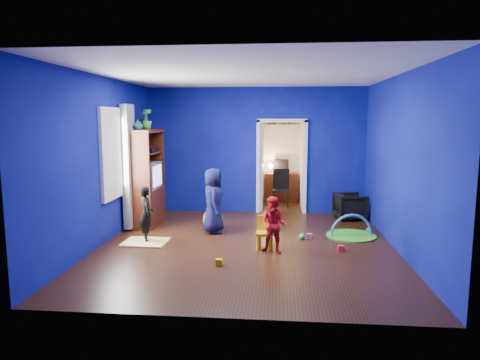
# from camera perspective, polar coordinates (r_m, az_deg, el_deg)

# --- Properties ---
(floor) EXTENTS (5.00, 5.50, 0.01)m
(floor) POSITION_cam_1_polar(r_m,az_deg,el_deg) (7.47, 0.89, -8.74)
(floor) COLOR black
(floor) RESTS_ON ground
(ceiling) EXTENTS (5.00, 5.50, 0.01)m
(ceiling) POSITION_cam_1_polar(r_m,az_deg,el_deg) (7.19, 0.94, 13.98)
(ceiling) COLOR white
(ceiling) RESTS_ON wall_back
(wall_back) EXTENTS (5.00, 0.02, 2.90)m
(wall_back) POSITION_cam_1_polar(r_m,az_deg,el_deg) (9.92, 2.11, 3.93)
(wall_back) COLOR #090D6F
(wall_back) RESTS_ON floor
(wall_front) EXTENTS (5.00, 0.02, 2.90)m
(wall_front) POSITION_cam_1_polar(r_m,az_deg,el_deg) (4.47, -1.73, -1.00)
(wall_front) COLOR #090D6F
(wall_front) RESTS_ON floor
(wall_left) EXTENTS (0.02, 5.50, 2.90)m
(wall_left) POSITION_cam_1_polar(r_m,az_deg,el_deg) (7.78, -17.78, 2.45)
(wall_left) COLOR #090D6F
(wall_left) RESTS_ON floor
(wall_right) EXTENTS (0.02, 5.50, 2.90)m
(wall_right) POSITION_cam_1_polar(r_m,az_deg,el_deg) (7.43, 20.53, 2.08)
(wall_right) COLOR #090D6F
(wall_right) RESTS_ON floor
(alcove) EXTENTS (1.00, 1.75, 2.50)m
(alcove) POSITION_cam_1_polar(r_m,az_deg,el_deg) (10.80, 5.54, 3.16)
(alcove) COLOR silver
(alcove) RESTS_ON floor
(armchair) EXTENTS (0.72, 0.71, 0.57)m
(armchair) POSITION_cam_1_polar(r_m,az_deg,el_deg) (9.65, 14.47, -3.42)
(armchair) COLOR black
(armchair) RESTS_ON floor
(child_black) EXTENTS (0.38, 0.43, 1.00)m
(child_black) POSITION_cam_1_polar(r_m,az_deg,el_deg) (7.77, -12.37, -4.45)
(child_black) COLOR black
(child_black) RESTS_ON floor
(child_navy) EXTENTS (0.49, 0.67, 1.25)m
(child_navy) POSITION_cam_1_polar(r_m,az_deg,el_deg) (8.19, -3.56, -2.77)
(child_navy) COLOR #101A3D
(child_navy) RESTS_ON floor
(toddler_red) EXTENTS (0.53, 0.46, 0.93)m
(toddler_red) POSITION_cam_1_polar(r_m,az_deg,el_deg) (6.97, 4.52, -6.02)
(toddler_red) COLOR red
(toddler_red) RESTS_ON floor
(vase) EXTENTS (0.20, 0.20, 0.21)m
(vase) POSITION_cam_1_polar(r_m,az_deg,el_deg) (8.65, -13.44, 7.19)
(vase) COLOR #0D626B
(vase) RESTS_ON tv_armoire
(potted_plant) EXTENTS (0.26, 0.26, 0.43)m
(potted_plant) POSITION_cam_1_polar(r_m,az_deg,el_deg) (9.14, -12.42, 7.96)
(potted_plant) COLOR green
(potted_plant) RESTS_ON tv_armoire
(tv_armoire) EXTENTS (0.58, 1.14, 1.96)m
(tv_armoire) POSITION_cam_1_polar(r_m,az_deg,el_deg) (9.01, -12.61, 0.33)
(tv_armoire) COLOR #40170A
(tv_armoire) RESTS_ON floor
(crt_tv) EXTENTS (0.46, 0.70, 0.54)m
(crt_tv) POSITION_cam_1_polar(r_m,az_deg,el_deg) (8.99, -12.38, 0.58)
(crt_tv) COLOR silver
(crt_tv) RESTS_ON tv_armoire
(yellow_blanket) EXTENTS (0.77, 0.63, 0.03)m
(yellow_blanket) POSITION_cam_1_polar(r_m,az_deg,el_deg) (7.80, -12.49, -8.10)
(yellow_blanket) COLOR #F2E07A
(yellow_blanket) RESTS_ON floor
(hopper_ball) EXTENTS (0.40, 0.40, 0.40)m
(hopper_ball) POSITION_cam_1_polar(r_m,az_deg,el_deg) (8.53, -3.62, -5.23)
(hopper_ball) COLOR yellow
(hopper_ball) RESTS_ON floor
(kid_chair) EXTENTS (0.29, 0.29, 0.50)m
(kid_chair) POSITION_cam_1_polar(r_m,az_deg,el_deg) (7.22, 3.32, -7.28)
(kid_chair) COLOR yellow
(kid_chair) RESTS_ON floor
(play_mat) EXTENTS (0.91, 0.91, 0.02)m
(play_mat) POSITION_cam_1_polar(r_m,az_deg,el_deg) (8.32, 14.59, -7.17)
(play_mat) COLOR green
(play_mat) RESTS_ON floor
(toy_arch) EXTENTS (0.81, 0.21, 0.82)m
(toy_arch) POSITION_cam_1_polar(r_m,az_deg,el_deg) (8.31, 14.59, -7.12)
(toy_arch) COLOR #3F8CD8
(toy_arch) RESTS_ON floor
(window_left) EXTENTS (0.03, 0.95, 1.55)m
(window_left) POSITION_cam_1_polar(r_m,az_deg,el_deg) (8.09, -16.75, 3.40)
(window_left) COLOR white
(window_left) RESTS_ON wall_left
(curtain) EXTENTS (0.14, 0.42, 2.40)m
(curtain) POSITION_cam_1_polar(r_m,az_deg,el_deg) (8.59, -14.59, 1.72)
(curtain) COLOR slate
(curtain) RESTS_ON floor
(doorway) EXTENTS (1.16, 0.10, 2.10)m
(doorway) POSITION_cam_1_polar(r_m,az_deg,el_deg) (9.95, 5.55, 1.60)
(doorway) COLOR white
(doorway) RESTS_ON floor
(study_desk) EXTENTS (0.88, 0.44, 0.75)m
(study_desk) POSITION_cam_1_polar(r_m,az_deg,el_deg) (11.53, 5.47, -0.91)
(study_desk) COLOR #3D140A
(study_desk) RESTS_ON floor
(desk_monitor) EXTENTS (0.40, 0.05, 0.32)m
(desk_monitor) POSITION_cam_1_polar(r_m,az_deg,el_deg) (11.58, 5.51, 1.99)
(desk_monitor) COLOR black
(desk_monitor) RESTS_ON study_desk
(desk_lamp) EXTENTS (0.14, 0.14, 0.14)m
(desk_lamp) POSITION_cam_1_polar(r_m,az_deg,el_deg) (11.52, 4.11, 1.88)
(desk_lamp) COLOR #FFD88C
(desk_lamp) RESTS_ON study_desk
(folding_chair) EXTENTS (0.40, 0.40, 0.92)m
(folding_chair) POSITION_cam_1_polar(r_m,az_deg,el_deg) (10.57, 5.50, -1.25)
(folding_chair) COLOR black
(folding_chair) RESTS_ON floor
(book_shelf) EXTENTS (0.88, 0.24, 0.04)m
(book_shelf) POSITION_cam_1_polar(r_m,az_deg,el_deg) (11.51, 5.58, 7.30)
(book_shelf) COLOR white
(book_shelf) RESTS_ON study_desk
(toy_0) EXTENTS (0.10, 0.08, 0.10)m
(toy_0) POSITION_cam_1_polar(r_m,az_deg,el_deg) (7.34, 13.32, -8.86)
(toy_0) COLOR red
(toy_0) RESTS_ON floor
(toy_1) EXTENTS (0.11, 0.11, 0.11)m
(toy_1) POSITION_cam_1_polar(r_m,az_deg,el_deg) (8.63, 16.82, -6.41)
(toy_1) COLOR blue
(toy_1) RESTS_ON floor
(toy_2) EXTENTS (0.10, 0.08, 0.10)m
(toy_2) POSITION_cam_1_polar(r_m,az_deg,el_deg) (6.48, -2.78, -10.91)
(toy_2) COLOR #EBB60C
(toy_2) RESTS_ON floor
(toy_3) EXTENTS (0.11, 0.11, 0.11)m
(toy_3) POSITION_cam_1_polar(r_m,az_deg,el_deg) (7.91, 8.24, -7.45)
(toy_3) COLOR #35BA5F
(toy_3) RESTS_ON floor
(toy_4) EXTENTS (0.10, 0.08, 0.10)m
(toy_4) POSITION_cam_1_polar(r_m,az_deg,el_deg) (7.96, 9.22, -7.41)
(toy_4) COLOR #B84586
(toy_4) RESTS_ON floor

